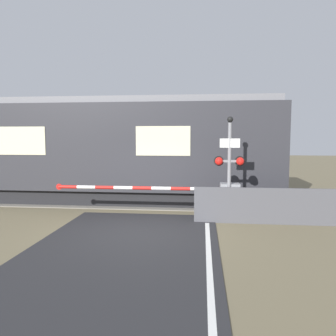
# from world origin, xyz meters

# --- Properties ---
(ground_plane) EXTENTS (80.00, 80.00, 0.00)m
(ground_plane) POSITION_xyz_m (0.00, 0.00, 0.00)
(ground_plane) COLOR #6B6047
(track_bed) EXTENTS (36.00, 3.20, 0.13)m
(track_bed) POSITION_xyz_m (0.00, 4.20, 0.02)
(track_bed) COLOR slate
(track_bed) RESTS_ON ground_plane
(train) EXTENTS (19.41, 2.84, 4.10)m
(train) POSITION_xyz_m (-4.92, 4.19, 2.10)
(train) COLOR black
(train) RESTS_ON ground_plane
(crossing_barrier) EXTENTS (5.97, 0.44, 1.17)m
(crossing_barrier) POSITION_xyz_m (2.17, 1.50, 0.66)
(crossing_barrier) COLOR gray
(crossing_barrier) RESTS_ON ground_plane
(signal_post) EXTENTS (0.93, 0.26, 3.23)m
(signal_post) POSITION_xyz_m (2.63, 1.27, 1.84)
(signal_post) COLOR gray
(signal_post) RESTS_ON ground_plane
(roadside_fence) EXTENTS (4.26, 0.06, 1.10)m
(roadside_fence) POSITION_xyz_m (3.70, 1.14, 0.55)
(roadside_fence) COLOR #4C4C51
(roadside_fence) RESTS_ON ground_plane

